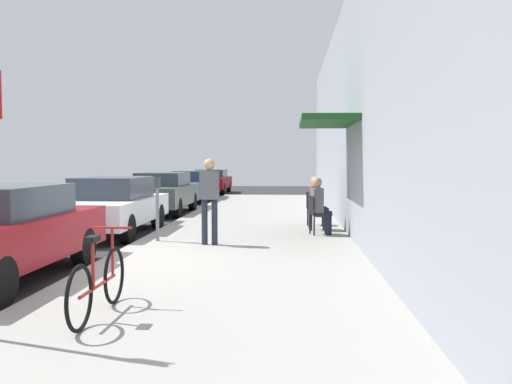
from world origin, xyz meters
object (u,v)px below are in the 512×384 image
at_px(seated_patron_1, 318,201).
at_px(parked_car_4, 212,181).
at_px(parking_meter, 157,204).
at_px(cafe_chair_0, 317,212).
at_px(parked_car_1, 112,205).
at_px(bicycle_0, 98,283).
at_px(seated_patron_0, 320,204).
at_px(parked_car_3, 193,185).
at_px(cafe_chair_2, 313,206).
at_px(parked_car_2, 162,192).
at_px(pedestrian_standing, 209,194).
at_px(cafe_chair_1, 315,209).

bearing_deg(seated_patron_1, parked_car_4, 106.52).
bearing_deg(seated_patron_1, parking_meter, -148.78).
distance_m(cafe_chair_0, seated_patron_1, 0.89).
height_order(parked_car_1, parking_meter, parking_meter).
relative_size(bicycle_0, seated_patron_0, 1.33).
bearing_deg(parked_car_1, seated_patron_1, 3.20).
xyz_separation_m(parked_car_3, cafe_chair_0, (4.89, -11.67, -0.08)).
bearing_deg(seated_patron_1, cafe_chair_0, -93.85).
height_order(bicycle_0, seated_patron_0, seated_patron_0).
height_order(parked_car_4, cafe_chair_2, parked_car_4).
height_order(parked_car_2, cafe_chair_2, parked_car_2).
height_order(parked_car_3, bicycle_0, parked_car_3).
bearing_deg(parked_car_2, parking_meter, -77.57).
xyz_separation_m(parked_car_1, parked_car_4, (0.00, 16.97, -0.02)).
distance_m(parked_car_4, seated_patron_1, 17.41).
bearing_deg(parking_meter, parked_car_3, 96.87).
bearing_deg(pedestrian_standing, seated_patron_0, 35.94).
distance_m(parked_car_1, parked_car_4, 16.97).
distance_m(parked_car_3, seated_patron_1, 11.88).
bearing_deg(cafe_chair_2, seated_patron_1, -86.55).
xyz_separation_m(parked_car_4, cafe_chair_2, (4.89, -15.73, -0.07)).
distance_m(bicycle_0, cafe_chair_0, 7.17).
height_order(seated_patron_0, pedestrian_standing, pedestrian_standing).
bearing_deg(seated_patron_1, parked_car_3, 114.64).
height_order(bicycle_0, cafe_chair_1, bicycle_0).
xyz_separation_m(parked_car_1, seated_patron_0, (4.95, -0.58, 0.10)).
xyz_separation_m(cafe_chair_2, pedestrian_standing, (-2.19, -3.46, 0.50)).
relative_size(parked_car_3, cafe_chair_0, 5.06).
height_order(parked_car_1, cafe_chair_1, parked_car_1).
height_order(cafe_chair_1, cafe_chair_2, same).
height_order(cafe_chair_1, seated_patron_1, seated_patron_1).
bearing_deg(seated_patron_0, pedestrian_standing, -144.06).
height_order(parked_car_1, cafe_chair_0, parked_car_1).
relative_size(cafe_chair_1, pedestrian_standing, 0.51).
bearing_deg(parked_car_3, seated_patron_0, -66.98).
bearing_deg(bicycle_0, cafe_chair_2, 72.74).
relative_size(parking_meter, seated_patron_1, 1.02).
bearing_deg(parked_car_4, cafe_chair_0, -74.43).
relative_size(seated_patron_0, cafe_chair_2, 1.48).
bearing_deg(seated_patron_0, cafe_chair_0, -167.96).
height_order(parking_meter, seated_patron_1, parking_meter).
bearing_deg(parked_car_3, parking_meter, -83.13).
bearing_deg(pedestrian_standing, bicycle_0, -95.08).
height_order(parked_car_2, parked_car_3, parked_car_2).
distance_m(parked_car_4, bicycle_0, 24.34).
bearing_deg(cafe_chair_1, parked_car_4, 106.33).
relative_size(bicycle_0, seated_patron_1, 1.33).
distance_m(parked_car_2, parking_meter, 7.20).
bearing_deg(bicycle_0, parked_car_3, 97.00).
bearing_deg(parked_car_1, pedestrian_standing, -39.36).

